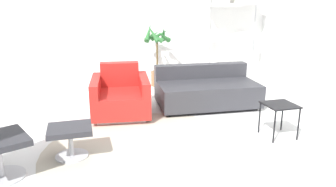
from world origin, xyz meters
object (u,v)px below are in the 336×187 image
Objects in this scene: side_table at (280,108)px; couch_low at (206,91)px; armchair_red at (121,97)px; potted_plant at (157,54)px; ottoman at (70,135)px; shelf_unit at (237,12)px.

couch_low is at bearing 105.69° from side_table.
potted_plant is (0.94, 1.53, 0.37)m from armchair_red.
side_table is (1.81, -1.36, 0.11)m from armchair_red.
couch_low is 1.58m from potted_plant.
ottoman is 0.22× the size of shelf_unit.
potted_plant is at bearing -177.80° from shelf_unit.
ottoman is 3.25m from potted_plant.
side_table is 3.03m from potted_plant.
ottoman is at bearing 35.64° from couch_low.
potted_plant is at bearing 106.79° from side_table.
ottoman is 2.53m from side_table.
armchair_red reaches higher than ottoman.
side_table is 0.20× the size of shelf_unit.
potted_plant is at bearing -68.27° from couch_low.
side_table is 0.34× the size of potted_plant.
armchair_red is 0.48× the size of shelf_unit.
armchair_red is 0.61× the size of couch_low.
shelf_unit is at bearing 73.96° from side_table.
armchair_red reaches higher than side_table.
couch_low is (1.41, 0.07, -0.03)m from armchair_red.
side_table is (2.53, -0.12, 0.12)m from ottoman.
couch_low is 3.83× the size of side_table.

